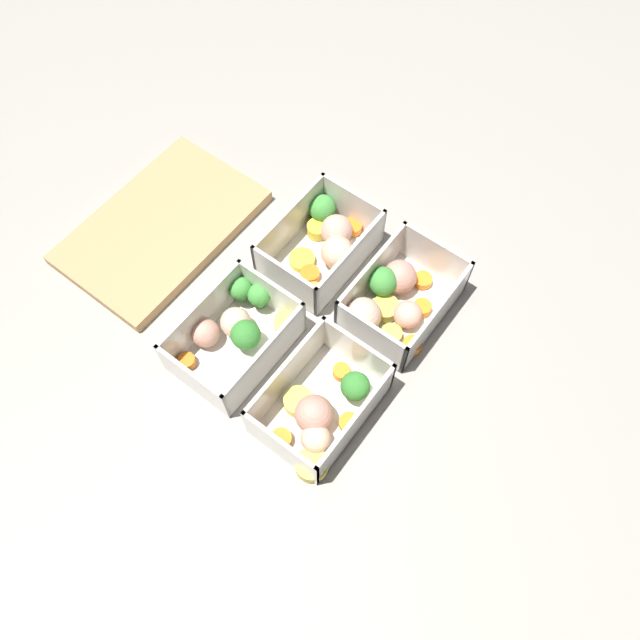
# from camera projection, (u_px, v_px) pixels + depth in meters

# --- Properties ---
(ground_plane) EXTENTS (4.00, 4.00, 0.00)m
(ground_plane) POSITION_uv_depth(u_px,v_px,m) (320.00, 328.00, 0.83)
(ground_plane) COLOR gray
(container_near_left) EXTENTS (0.17, 0.12, 0.07)m
(container_near_left) POSITION_uv_depth(u_px,v_px,m) (321.00, 409.00, 0.75)
(container_near_left) COLOR silver
(container_near_left) RESTS_ON ground_plane
(container_near_right) EXTENTS (0.16, 0.12, 0.07)m
(container_near_right) POSITION_uv_depth(u_px,v_px,m) (393.00, 299.00, 0.82)
(container_near_right) COLOR silver
(container_near_right) RESTS_ON ground_plane
(container_far_left) EXTENTS (0.17, 0.12, 0.07)m
(container_far_left) POSITION_uv_depth(u_px,v_px,m) (237.00, 330.00, 0.80)
(container_far_left) COLOR silver
(container_far_left) RESTS_ON ground_plane
(container_far_right) EXTENTS (0.16, 0.11, 0.07)m
(container_far_right) POSITION_uv_depth(u_px,v_px,m) (325.00, 242.00, 0.86)
(container_far_right) COLOR silver
(container_far_right) RESTS_ON ground_plane
(cutting_board) EXTENTS (0.28, 0.18, 0.02)m
(cutting_board) POSITION_uv_depth(u_px,v_px,m) (162.00, 227.00, 0.89)
(cutting_board) COLOR tan
(cutting_board) RESTS_ON ground_plane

